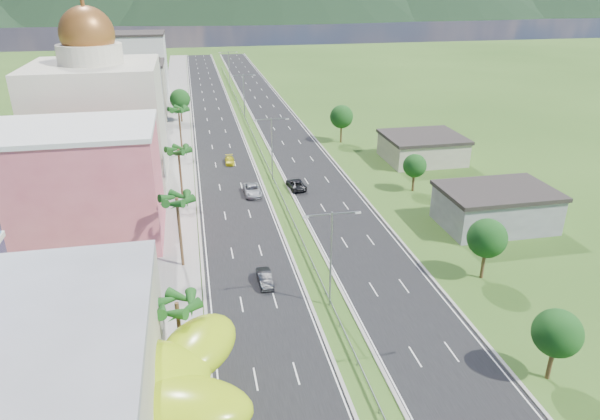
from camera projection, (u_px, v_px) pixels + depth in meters
ground at (357, 365)px, 48.84m from camera, size 500.00×500.00×0.00m
road_left at (216, 125)px, 128.29m from camera, size 11.00×260.00×0.04m
road_right at (278, 122)px, 131.05m from camera, size 11.00×260.00×0.04m
sidewalk_left at (176, 127)px, 126.52m from camera, size 7.00×260.00×0.12m
median_guardrail at (256, 142)px, 113.25m from camera, size 0.10×216.06×0.76m
streetlight_median_b at (331, 250)px, 55.13m from camera, size 6.04×0.25×11.00m
streetlight_median_c at (272, 142)px, 91.05m from camera, size 6.04×0.25×11.00m
streetlight_median_d at (244, 92)px, 131.47m from camera, size 6.04×0.25×11.00m
streetlight_median_e at (229, 65)px, 171.89m from camera, size 6.04×0.25×11.00m
lime_canopy at (117, 382)px, 39.56m from camera, size 18.00×15.00×7.40m
pink_shophouse at (80, 187)px, 69.43m from camera, size 20.00×15.00×15.00m
domed_building at (100, 117)px, 88.55m from camera, size 20.00×20.00×28.70m
midrise_grey at (123, 105)px, 112.53m from camera, size 16.00×15.00×16.00m
midrise_beige at (133, 92)px, 132.89m from camera, size 16.00×15.00×13.00m
midrise_white at (138, 68)px, 152.55m from camera, size 16.00×15.00×18.00m
shed_near at (495, 209)px, 75.45m from camera, size 15.00×10.00×5.00m
shed_far at (422, 149)px, 102.89m from camera, size 14.00×12.00×4.40m
palm_tree_b at (177, 307)px, 44.96m from camera, size 3.60×3.60×8.10m
palm_tree_c at (177, 202)px, 62.35m from camera, size 3.60×3.60×9.60m
palm_tree_d at (178, 152)px, 83.39m from camera, size 3.60×3.60×8.60m
palm_tree_e at (179, 111)px, 105.54m from camera, size 3.60×3.60×9.40m
leafy_tree_lfar at (180, 99)px, 129.09m from camera, size 4.90×4.90×8.05m
leafy_tree_ra at (557, 333)px, 45.39m from camera, size 4.20×4.20×6.90m
leafy_tree_rb at (487, 238)px, 61.05m from camera, size 4.55×4.55×7.47m
leafy_tree_rc at (415, 166)px, 87.07m from camera, size 3.85×3.85×6.33m
leafy_tree_rd at (342, 117)px, 112.80m from camera, size 4.90×4.90×8.05m
mountain_ridge at (270, 19)px, 464.09m from camera, size 860.00×140.00×90.00m
car_dark_left at (265, 278)px, 61.51m from camera, size 1.61×4.37×1.43m
car_silver_mid_left at (252, 190)px, 86.88m from camera, size 2.72×5.70×1.57m
car_yellow_far_left at (230, 160)px, 101.55m from camera, size 1.85×4.32×1.24m
car_dark_far_right at (296, 184)px, 89.44m from camera, size 2.92×5.63×1.52m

